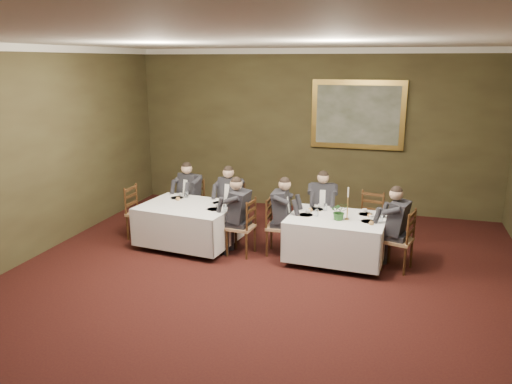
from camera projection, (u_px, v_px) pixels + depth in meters
The scene contains 25 objects.
ground at pixel (245, 308), 6.74m from camera, with size 10.00×10.00×0.00m, color black.
ceiling at pixel (243, 38), 5.85m from camera, with size 8.00×10.00×0.10m, color silver.
back_wall at pixel (313, 131), 10.93m from camera, with size 8.00×0.10×3.50m, color #352D1A.
crown_molding at pixel (243, 43), 5.86m from camera, with size 8.00×10.00×0.12m.
table_main at pixel (336, 235), 8.23m from camera, with size 1.65×1.30×0.67m.
table_second at pixel (189, 222), 8.92m from camera, with size 1.78×1.44×0.67m.
chair_main_backleft at pixel (321, 227), 9.15m from camera, with size 0.49×0.48×1.00m.
diner_main_backleft at pixel (322, 215), 9.08m from camera, with size 0.46×0.53×1.35m.
chair_main_backright at pixel (368, 232), 8.87m from camera, with size 0.52×0.50×1.00m.
chair_main_endleft at pixel (279, 238), 8.60m from camera, with size 0.44×0.46×1.00m.
diner_main_endleft at pixel (279, 225), 8.54m from camera, with size 0.50×0.43×1.35m.
chair_main_endright at pixel (398, 252), 7.94m from camera, with size 0.52×0.54×1.00m.
diner_main_endright at pixel (398, 239), 7.89m from camera, with size 0.57×0.51×1.35m.
chair_sec_backleft at pixel (191, 215), 9.88m from camera, with size 0.54×0.53×1.00m.
diner_sec_backleft at pixel (191, 204), 9.81m from camera, with size 0.52×0.57×1.35m.
chair_sec_backright at pixel (232, 220), 9.54m from camera, with size 0.52×0.50×1.00m.
diner_sec_backright at pixel (231, 209), 9.48m from camera, with size 0.49×0.55×1.35m.
chair_sec_endright at pixel (242, 238), 8.57m from camera, with size 0.46×0.48×1.00m.
diner_sec_endright at pixel (241, 226), 8.51m from camera, with size 0.52×0.45×1.35m.
chair_sec_endleft at pixel (141, 223), 9.35m from camera, with size 0.44×0.46×1.00m.
centerpiece at pixel (339, 211), 7.98m from camera, with size 0.28×0.24×0.31m, color #2D5926.
candlestick at pixel (348, 207), 7.99m from camera, with size 0.08×0.08×0.54m.
place_setting_table_main at pixel (320, 207), 8.59m from camera, with size 0.33×0.31×0.14m.
place_setting_table_second at pixel (180, 196), 9.31m from camera, with size 0.33×0.31×0.14m.
painting at pixel (358, 115), 10.52m from camera, with size 1.95×0.09×1.44m.
Camera 1 is at (1.86, -5.83, 3.25)m, focal length 35.00 mm.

